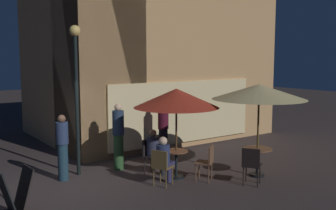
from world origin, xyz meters
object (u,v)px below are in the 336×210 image
at_px(cafe_chair_3, 251,163).
at_px(cafe_table_1, 257,155).
at_px(patron_seated_1, 164,158).
at_px(patio_umbrella_1, 259,92).
at_px(cafe_chair_0, 207,160).
at_px(street_lamp_near_corner, 76,77).
at_px(cafe_chair_1, 150,153).
at_px(cafe_table_0, 176,160).
at_px(patron_seated_0, 155,149).
at_px(menu_sandwich_board, 15,190).
at_px(patron_standing_4, 163,129).
at_px(cafe_chair_2, 161,164).
at_px(patron_standing_3, 63,147).
at_px(patron_standing_2, 118,136).
at_px(patio_umbrella_0, 176,98).

bearing_deg(cafe_chair_3, cafe_table_1, 0.00).
relative_size(cafe_table_1, patron_seated_1, 0.64).
distance_m(patio_umbrella_1, cafe_chair_0, 2.20).
height_order(street_lamp_near_corner, cafe_chair_1, street_lamp_near_corner).
bearing_deg(cafe_table_0, cafe_table_1, -31.19).
bearing_deg(patron_seated_0, menu_sandwich_board, -107.25).
height_order(patio_umbrella_1, patron_standing_4, patio_umbrella_1).
xyz_separation_m(patio_umbrella_1, cafe_chair_1, (-2.17, 1.83, -1.66)).
xyz_separation_m(cafe_chair_1, cafe_chair_2, (-0.38, -1.08, -0.01)).
xyz_separation_m(patron_standing_3, patron_standing_4, (3.38, 0.42, 0.04)).
height_order(patron_seated_0, patron_seated_1, patron_seated_1).
bearing_deg(cafe_table_1, street_lamp_near_corner, 143.27).
distance_m(cafe_table_1, patron_standing_2, 3.80).
xyz_separation_m(street_lamp_near_corner, cafe_table_0, (1.96, -1.72, -2.12)).
xyz_separation_m(cafe_table_1, patio_umbrella_0, (-1.83, 1.11, 1.52)).
height_order(cafe_table_0, patron_seated_1, patron_seated_1).
distance_m(street_lamp_near_corner, patron_seated_1, 3.10).
bearing_deg(patron_seated_1, patron_standing_4, 28.99).
xyz_separation_m(menu_sandwich_board, patio_umbrella_0, (4.00, -0.06, 1.63)).
distance_m(street_lamp_near_corner, patron_standing_4, 3.35).
xyz_separation_m(street_lamp_near_corner, cafe_chair_1, (1.62, -1.00, -2.03)).
height_order(patio_umbrella_0, cafe_chair_1, patio_umbrella_0).
relative_size(street_lamp_near_corner, cafe_table_0, 5.44).
distance_m(menu_sandwich_board, cafe_chair_1, 3.72).
height_order(cafe_chair_0, cafe_chair_2, cafe_chair_2).
bearing_deg(cafe_chair_2, street_lamp_near_corner, 93.99).
bearing_deg(cafe_table_0, patron_standing_3, 148.93).
bearing_deg(patron_standing_2, patron_seated_1, -65.28).
relative_size(menu_sandwich_board, cafe_table_1, 1.13).
distance_m(patron_standing_2, patron_standing_3, 1.63).
distance_m(menu_sandwich_board, patron_standing_2, 3.53).
bearing_deg(cafe_chair_0, patron_standing_3, 18.47).
relative_size(street_lamp_near_corner, patron_seated_1, 3.24).
bearing_deg(patron_standing_2, patio_umbrella_1, -28.16).
height_order(cafe_chair_1, patron_seated_1, patron_seated_1).
bearing_deg(cafe_table_0, patron_seated_0, 115.29).
relative_size(patio_umbrella_0, patron_standing_3, 1.38).
bearing_deg(menu_sandwich_board, street_lamp_near_corner, 34.34).
bearing_deg(patron_seated_1, patio_umbrella_1, -45.47).
xyz_separation_m(menu_sandwich_board, cafe_chair_2, (3.29, -0.42, 0.10)).
relative_size(menu_sandwich_board, cafe_chair_2, 0.96).
bearing_deg(cafe_table_0, patio_umbrella_0, 26.57).
distance_m(cafe_table_1, patron_standing_3, 5.03).
distance_m(cafe_table_0, patron_seated_0, 0.68).
bearing_deg(patron_seated_1, patron_seated_0, 43.92).
bearing_deg(patio_umbrella_0, menu_sandwich_board, 179.12).
bearing_deg(cafe_chair_2, patio_umbrella_1, -43.22).
bearing_deg(cafe_chair_1, patron_standing_3, -135.16).
xyz_separation_m(cafe_table_1, patio_umbrella_1, (0.00, 0.00, 1.67)).
bearing_deg(patron_standing_3, cafe_chair_2, -82.18).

